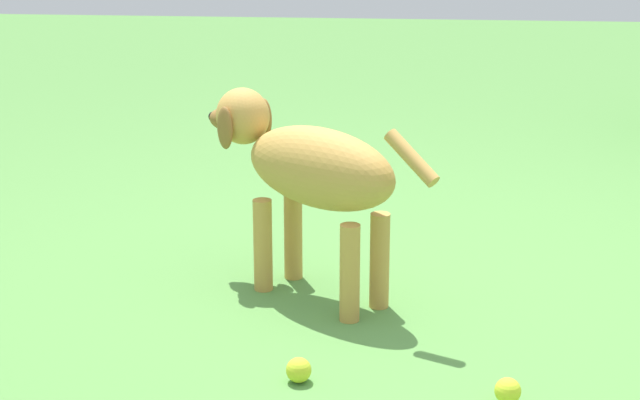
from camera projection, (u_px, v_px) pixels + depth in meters
ground at (371, 311)px, 3.05m from camera, size 14.00×14.00×0.00m
dog at (307, 168)px, 3.06m from camera, size 0.76×0.58×0.62m
tennis_ball_0 at (508, 391)px, 2.50m from camera, size 0.07×0.07×0.07m
tennis_ball_1 at (299, 370)px, 2.61m from camera, size 0.07×0.07×0.07m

